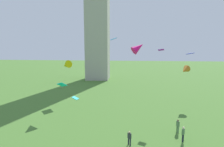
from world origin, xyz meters
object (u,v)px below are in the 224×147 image
kite_flying_2 (190,53)px  kite_flying_7 (66,65)px  kite_flying_3 (185,70)px  person_0 (178,125)px  kite_flying_4 (75,98)px  kite_flying_5 (161,50)px  kite_flying_0 (62,85)px  person_2 (183,133)px  kite_flying_6 (114,39)px  person_1 (129,137)px  kite_flying_1 (138,48)px

kite_flying_2 → kite_flying_7: kite_flying_2 is taller
kite_flying_3 → person_0: bearing=-69.6°
kite_flying_2 → kite_flying_4: 14.50m
kite_flying_5 → person_0: bearing=-61.4°
kite_flying_3 → kite_flying_5: size_ratio=2.24×
person_0 → kite_flying_4: 13.10m
person_0 → kite_flying_3: bearing=-28.2°
kite_flying_0 → kite_flying_4: kite_flying_4 is taller
person_0 → kite_flying_0: (-17.79, 9.90, 2.67)m
person_0 → kite_flying_5: bearing=-1.7°
person_0 → kite_flying_7: 18.97m
kite_flying_2 → kite_flying_3: size_ratio=0.64×
person_2 → kite_flying_7: bearing=83.8°
person_2 → kite_flying_3: bearing=10.9°
person_0 → kite_flying_6: size_ratio=1.60×
person_1 → kite_flying_6: 13.53m
person_2 → kite_flying_7: 20.03m
person_1 → kite_flying_4: kite_flying_4 is taller
kite_flying_4 → kite_flying_5: kite_flying_5 is taller
person_0 → kite_flying_5: 11.60m
kite_flying_7 → kite_flying_1: bearing=80.4°
kite_flying_4 → person_2: bearing=-73.3°
kite_flying_3 → kite_flying_4: size_ratio=2.61×
kite_flying_1 → kite_flying_6: 11.98m
kite_flying_1 → person_2: bearing=-69.8°
kite_flying_6 → kite_flying_1: bearing=-92.8°
kite_flying_0 → kite_flying_3: kite_flying_3 is taller
person_2 → kite_flying_0: kite_flying_0 is taller
person_0 → kite_flying_1: bearing=132.1°
person_2 → kite_flying_7: (-16.23, 9.86, 6.37)m
person_0 → person_2: bearing=170.7°
kite_flying_1 → kite_flying_5: (4.00, 14.41, -0.67)m
kite_flying_1 → kite_flying_7: size_ratio=0.62×
person_1 → kite_flying_0: 18.26m
kite_flying_0 → kite_flying_7: 4.66m
kite_flying_1 → kite_flying_3: size_ratio=0.60×
kite_flying_3 → kite_flying_4: (-15.00, -16.96, -0.72)m
kite_flying_5 → kite_flying_6: bearing=-138.8°
kite_flying_7 → kite_flying_2: bearing=112.9°
person_1 → kite_flying_0: kite_flying_0 is taller
person_2 → kite_flying_7: kite_flying_7 is taller
person_2 → kite_flying_5: bearing=32.9°
kite_flying_4 → kite_flying_0: bearing=27.3°
person_1 → kite_flying_7: kite_flying_7 is taller
kite_flying_0 → kite_flying_1: bearing=-14.2°
kite_flying_3 → kite_flying_7: 20.38m
kite_flying_0 → kite_flying_5: bearing=30.6°
person_1 → kite_flying_0: (-11.92, 13.57, 2.71)m
person_0 → person_1: (-5.87, -3.67, -0.04)m
kite_flying_0 → kite_flying_4: size_ratio=2.31×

